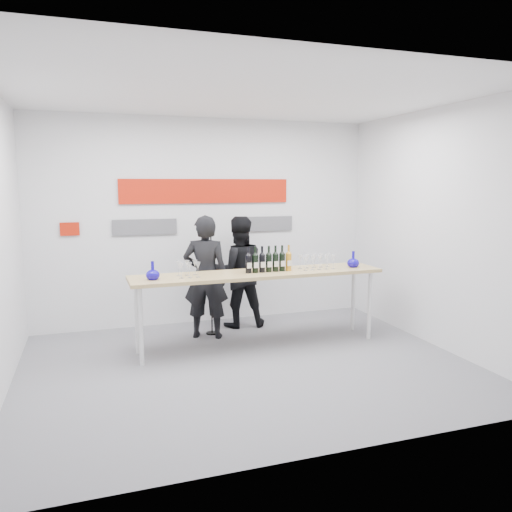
% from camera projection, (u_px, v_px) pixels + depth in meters
% --- Properties ---
extents(ground, '(5.00, 5.00, 0.00)m').
position_uv_depth(ground, '(248.00, 365.00, 5.70)').
color(ground, slate).
rests_on(ground, ground).
extents(back_wall, '(5.00, 0.04, 3.00)m').
position_uv_depth(back_wall, '(207.00, 222.00, 7.36)').
color(back_wall, silver).
rests_on(back_wall, ground).
extents(signage, '(3.38, 0.02, 0.79)m').
position_uv_depth(signage, '(203.00, 201.00, 7.27)').
color(signage, '#B91A07').
rests_on(signage, back_wall).
extents(tasting_table, '(3.20, 0.68, 0.96)m').
position_uv_depth(tasting_table, '(259.00, 278.00, 6.26)').
color(tasting_table, tan).
rests_on(tasting_table, ground).
extents(wine_bottles, '(0.62, 0.08, 0.33)m').
position_uv_depth(wine_bottles, '(269.00, 259.00, 6.26)').
color(wine_bottles, black).
rests_on(wine_bottles, tasting_table).
extents(decanter_left, '(0.16, 0.16, 0.21)m').
position_uv_depth(decanter_left, '(153.00, 270.00, 5.76)').
color(decanter_left, '#13089C').
rests_on(decanter_left, tasting_table).
extents(decanter_right, '(0.16, 0.16, 0.21)m').
position_uv_depth(decanter_right, '(353.00, 259.00, 6.62)').
color(decanter_right, '#13089C').
rests_on(decanter_right, tasting_table).
extents(glasses_left, '(0.27, 0.23, 0.18)m').
position_uv_depth(glasses_left, '(188.00, 269.00, 5.95)').
color(glasses_left, silver).
rests_on(glasses_left, tasting_table).
extents(glasses_right, '(0.47, 0.23, 0.18)m').
position_uv_depth(glasses_right, '(317.00, 262.00, 6.50)').
color(glasses_right, silver).
rests_on(glasses_right, tasting_table).
extents(presenter_left, '(0.71, 0.60, 1.65)m').
position_uv_depth(presenter_left, '(206.00, 277.00, 6.64)').
color(presenter_left, black).
rests_on(presenter_left, ground).
extents(presenter_right, '(0.84, 0.68, 1.60)m').
position_uv_depth(presenter_right, '(238.00, 272.00, 7.17)').
color(presenter_right, black).
rests_on(presenter_right, ground).
extents(mic_stand, '(0.17, 0.17, 1.43)m').
position_uv_depth(mic_stand, '(212.00, 303.00, 6.84)').
color(mic_stand, black).
rests_on(mic_stand, ground).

